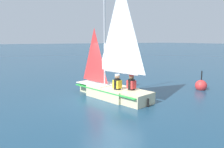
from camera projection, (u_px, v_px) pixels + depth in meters
ground_plane at (112, 97)px, 10.15m from camera, size 260.00×260.00×0.00m
sailboat_main at (113, 82)px, 10.00m from camera, size 2.18×4.15×5.27m
sailor_helm at (117, 86)px, 9.55m from camera, size 0.36×0.39×1.16m
sailor_crew at (131, 87)px, 9.46m from camera, size 0.36×0.39×1.16m
buoy_marker at (201, 86)px, 11.66m from camera, size 0.61×0.61×1.12m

